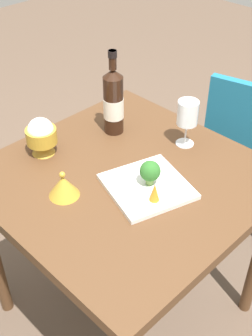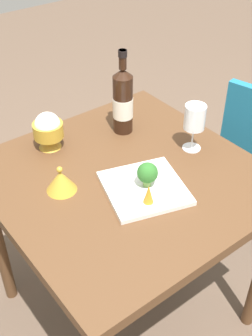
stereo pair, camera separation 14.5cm
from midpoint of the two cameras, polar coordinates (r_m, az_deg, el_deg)
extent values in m
plane|color=brown|center=(2.04, -2.15, -17.83)|extent=(8.00, 8.00, 0.00)
cube|color=brown|center=(1.49, -2.80, -1.63)|extent=(0.87, 0.87, 0.04)
cylinder|color=brown|center=(2.14, -1.92, -0.42)|extent=(0.05, 0.05, 0.72)
cube|color=teal|center=(1.98, 13.88, 5.24)|extent=(0.40, 0.13, 0.40)
cylinder|color=black|center=(2.54, 11.63, 1.71)|extent=(0.03, 0.03, 0.43)
cylinder|color=black|center=(2.28, 8.40, -2.57)|extent=(0.03, 0.03, 0.43)
cylinder|color=black|center=(1.64, -4.22, 8.17)|extent=(0.07, 0.08, 0.23)
cone|color=black|center=(1.58, -4.44, 12.23)|extent=(0.07, 0.08, 0.03)
cylinder|color=black|center=(1.56, -4.53, 13.89)|extent=(0.03, 0.03, 0.07)
cylinder|color=black|center=(1.55, -4.57, 14.66)|extent=(0.03, 0.03, 0.02)
cylinder|color=silver|center=(1.65, -4.21, 7.82)|extent=(0.08, 0.08, 0.08)
cylinder|color=white|center=(1.63, 5.19, 3.16)|extent=(0.07, 0.07, 0.00)
cylinder|color=white|center=(1.60, 5.28, 4.46)|extent=(0.01, 0.01, 0.08)
cylinder|color=white|center=(1.56, 5.46, 7.15)|extent=(0.08, 0.08, 0.09)
cone|color=gold|center=(1.61, -13.42, 2.56)|extent=(0.08, 0.08, 0.04)
cylinder|color=gold|center=(1.58, -13.68, 4.04)|extent=(0.11, 0.11, 0.05)
sphere|color=white|center=(1.57, -13.80, 4.72)|extent=(0.09, 0.09, 0.09)
cone|color=gold|center=(1.40, -11.19, -2.45)|extent=(0.10, 0.10, 0.07)
sphere|color=gold|center=(1.37, -11.42, -1.00)|extent=(0.02, 0.02, 0.02)
cube|color=white|center=(1.41, -0.10, -2.54)|extent=(0.31, 0.31, 0.02)
cylinder|color=#729E4C|center=(1.40, 0.18, -1.72)|extent=(0.03, 0.03, 0.03)
sphere|color=#2D6B28|center=(1.38, 0.18, -0.51)|extent=(0.07, 0.07, 0.07)
cone|color=orange|center=(1.33, 0.66, -3.30)|extent=(0.03, 0.03, 0.06)
camera|label=1|loc=(0.07, -92.86, -2.23)|focal=46.40mm
camera|label=2|loc=(0.07, 87.14, 2.23)|focal=46.40mm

